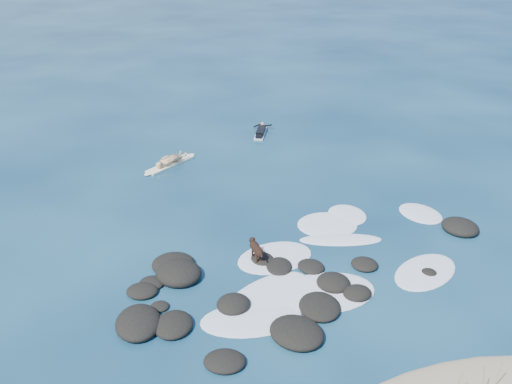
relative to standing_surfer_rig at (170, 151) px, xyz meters
name	(u,v)px	position (x,y,z in m)	size (l,w,h in m)	color
ground	(301,260)	(1.93, -10.10, -0.76)	(160.00, 160.00, 0.00)	#0A2642
reef_rocks	(258,289)	(-0.22, -11.21, -0.64)	(14.31, 6.86, 0.64)	black
breaking_foam	(323,264)	(2.52, -10.61, -0.75)	(11.55, 6.95, 0.12)	white
standing_surfer_rig	(170,151)	(0.00, 0.00, 0.00)	(3.09, 1.92, 1.92)	#FFF8CB
paddling_surfer_rig	(261,131)	(5.83, 2.31, -0.61)	(1.67, 2.25, 0.42)	white
dog	(256,248)	(0.46, -9.49, -0.25)	(0.33, 1.21, 0.76)	black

